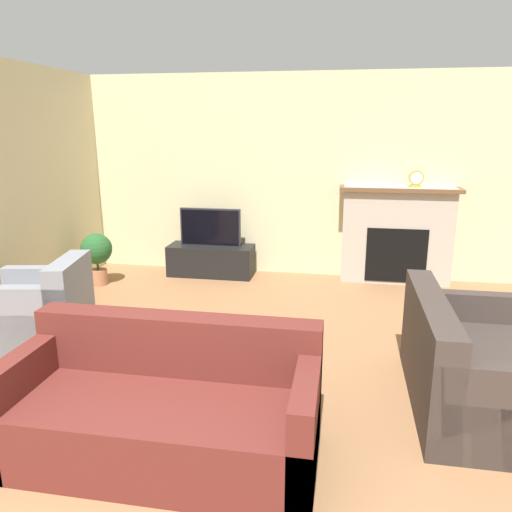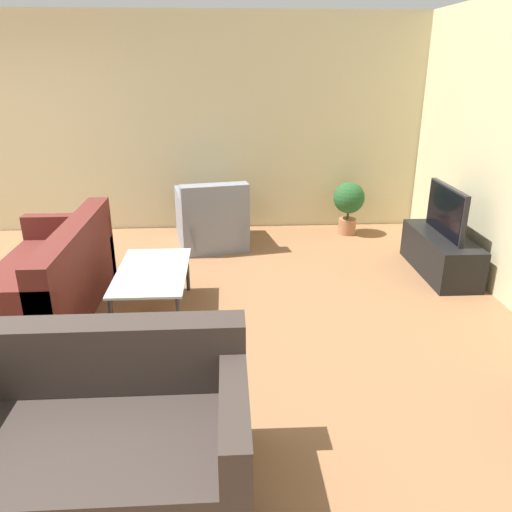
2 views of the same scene
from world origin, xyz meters
name	(u,v)px [view 2 (image 2 of 2)]	position (x,y,z in m)	size (l,w,h in m)	color
wall_left	(222,125)	(-2.59, 2.59, 1.35)	(0.06, 8.19, 2.70)	beige
tv_stand	(440,254)	(-0.81, 4.88, 0.21)	(1.17, 0.44, 0.42)	black
tv	(446,211)	(-0.81, 4.88, 0.68)	(0.84, 0.06, 0.52)	#232328
couch_sectional	(47,284)	(-0.08, 1.05, 0.29)	(1.91, 0.86, 0.82)	#5B231E
couch_loveseat	(100,445)	(1.94, 1.97, 0.29)	(0.92, 1.50, 0.82)	#3D332D
armchair_by_window	(212,222)	(-1.82, 2.45, 0.30)	(0.99, 0.92, 0.82)	gray
coffee_table	(152,275)	(-0.02, 1.98, 0.39)	(1.07, 0.60, 0.43)	#333338
potted_plant	(349,202)	(-2.15, 4.20, 0.43)	(0.40, 0.40, 0.68)	#AD704C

